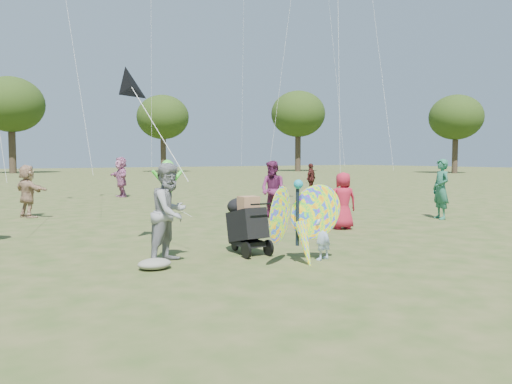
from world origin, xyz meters
TOP-DOWN VIEW (x-y plane):
  - ground at (0.00, 0.00)m, footprint 160.00×160.00m
  - child_girl at (-0.01, -0.37)m, footprint 0.41×0.32m
  - adult_man at (-2.33, 0.95)m, footprint 1.05×0.99m
  - grey_bag at (-2.78, 0.55)m, footprint 0.55×0.45m
  - crowd_a at (2.89, 2.23)m, footprint 0.82×0.68m
  - crowd_d at (-3.36, 9.22)m, footprint 0.95×1.55m
  - crowd_e at (2.61, 4.88)m, footprint 0.92×1.02m
  - crowd_f at (6.72, 2.20)m, footprint 0.63×0.75m
  - crowd_h at (9.83, 11.93)m, footprint 0.96×0.73m
  - crowd_j at (1.48, 15.31)m, footprint 0.56×1.70m
  - jogging_stroller at (-0.86, 0.84)m, footprint 0.54×1.06m
  - butterfly_kite at (-0.55, -0.42)m, footprint 1.74×0.75m
  - delta_kite_rig at (-2.44, 2.48)m, footprint 0.97×1.76m
  - alien_kite at (0.25, 7.09)m, footprint 1.12×0.69m
  - tree_line at (3.67, 44.99)m, footprint 91.78×33.60m

SIDE VIEW (x-z plane):
  - ground at x=0.00m, z-range 0.00..0.00m
  - grey_bag at x=-2.78m, z-range 0.00..0.17m
  - child_girl at x=-0.01m, z-range 0.00..1.00m
  - jogging_stroller at x=-0.86m, z-range 0.07..1.16m
  - butterfly_kite at x=-0.55m, z-range -0.12..1.52m
  - crowd_a at x=2.89m, z-range 0.00..1.44m
  - crowd_h at x=9.83m, z-range 0.00..1.51m
  - crowd_d at x=-3.36m, z-range 0.00..1.59m
  - crowd_e at x=2.61m, z-range 0.00..1.71m
  - adult_man at x=-2.33m, z-range 0.00..1.71m
  - crowd_f at x=6.72m, z-range 0.00..1.76m
  - crowd_j at x=1.48m, z-range 0.00..1.83m
  - alien_kite at x=0.25m, z-range 0.10..1.84m
  - delta_kite_rig at x=-2.44m, z-range 2.06..4.28m
  - tree_line at x=3.67m, z-range 1.47..12.25m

